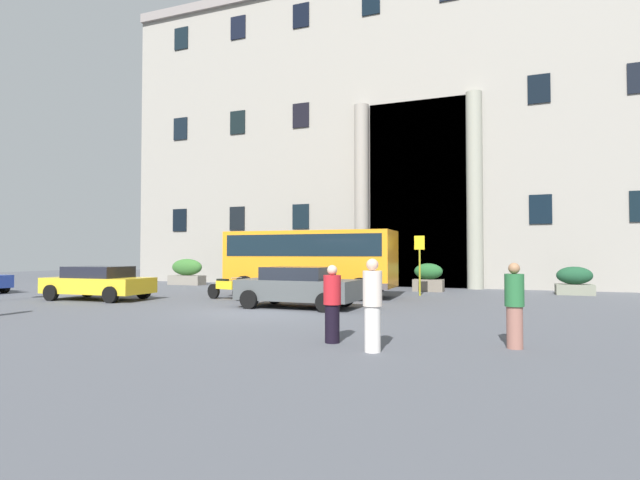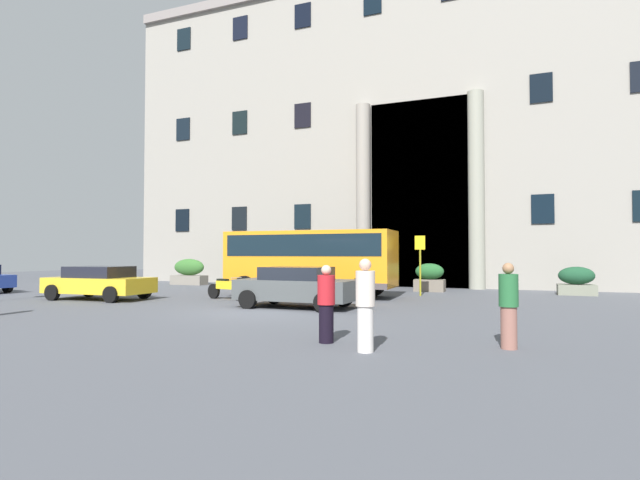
{
  "view_description": "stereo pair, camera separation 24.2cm",
  "coord_description": "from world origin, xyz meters",
  "px_view_note": "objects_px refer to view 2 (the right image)",
  "views": [
    {
      "loc": [
        7.22,
        -13.82,
        1.81
      ],
      "look_at": [
        -0.08,
        5.06,
        2.39
      ],
      "focal_mm": 27.45,
      "sensor_mm": 36.0,
      "label": 1
    },
    {
      "loc": [
        7.44,
        -13.73,
        1.81
      ],
      "look_at": [
        -0.08,
        5.06,
        2.39
      ],
      "focal_mm": 27.45,
      "sensor_mm": 36.0,
      "label": 2
    }
  ],
  "objects_px": {
    "hedge_planter_west": "(430,278)",
    "parked_coupe_end": "(99,282)",
    "scooter_by_planter": "(322,291)",
    "orange_minibus": "(311,258)",
    "bus_stop_sign": "(420,259)",
    "hedge_planter_entrance_right": "(256,274)",
    "parked_estate_mid": "(297,286)",
    "hedge_planter_far_east": "(317,277)",
    "motorcycle_far_end": "(225,288)",
    "hedge_planter_entrance_left": "(577,281)",
    "pedestrian_woman_dark_dress": "(326,304)",
    "pedestrian_man_red_shirt": "(365,305)",
    "pedestrian_child_trailing": "(509,306)",
    "hedge_planter_far_west": "(189,272)"
  },
  "relations": [
    {
      "from": "orange_minibus",
      "to": "bus_stop_sign",
      "type": "height_order",
      "value": "orange_minibus"
    },
    {
      "from": "parked_estate_mid",
      "to": "parked_coupe_end",
      "type": "xyz_separation_m",
      "value": [
        -8.55,
        -0.24,
        -0.03
      ]
    },
    {
      "from": "hedge_planter_west",
      "to": "parked_coupe_end",
      "type": "distance_m",
      "value": 14.74
    },
    {
      "from": "motorcycle_far_end",
      "to": "bus_stop_sign",
      "type": "bearing_deg",
      "value": 48.3
    },
    {
      "from": "parked_coupe_end",
      "to": "motorcycle_far_end",
      "type": "distance_m",
      "value": 5.02
    },
    {
      "from": "motorcycle_far_end",
      "to": "hedge_planter_entrance_left",
      "type": "bearing_deg",
      "value": 44.53
    },
    {
      "from": "bus_stop_sign",
      "to": "scooter_by_planter",
      "type": "relative_size",
      "value": 1.28
    },
    {
      "from": "hedge_planter_west",
      "to": "hedge_planter_entrance_right",
      "type": "height_order",
      "value": "hedge_planter_entrance_right"
    },
    {
      "from": "parked_coupe_end",
      "to": "motorcycle_far_end",
      "type": "height_order",
      "value": "parked_coupe_end"
    },
    {
      "from": "bus_stop_sign",
      "to": "pedestrian_child_trailing",
      "type": "distance_m",
      "value": 11.92
    },
    {
      "from": "hedge_planter_west",
      "to": "scooter_by_planter",
      "type": "xyz_separation_m",
      "value": [
        -2.81,
        -7.13,
        -0.2
      ]
    },
    {
      "from": "hedge_planter_entrance_left",
      "to": "parked_estate_mid",
      "type": "xyz_separation_m",
      "value": [
        -9.38,
        -9.26,
        0.11
      ]
    },
    {
      "from": "bus_stop_sign",
      "to": "parked_estate_mid",
      "type": "height_order",
      "value": "bus_stop_sign"
    },
    {
      "from": "parked_coupe_end",
      "to": "scooter_by_planter",
      "type": "relative_size",
      "value": 2.08
    },
    {
      "from": "bus_stop_sign",
      "to": "parked_estate_mid",
      "type": "xyz_separation_m",
      "value": [
        -3.03,
        -6.25,
        -0.9
      ]
    },
    {
      "from": "bus_stop_sign",
      "to": "hedge_planter_entrance_right",
      "type": "xyz_separation_m",
      "value": [
        -9.85,
        3.09,
        -0.95
      ]
    },
    {
      "from": "hedge_planter_entrance_left",
      "to": "parked_coupe_end",
      "type": "xyz_separation_m",
      "value": [
        -17.93,
        -9.5,
        0.09
      ]
    },
    {
      "from": "pedestrian_woman_dark_dress",
      "to": "pedestrian_child_trailing",
      "type": "distance_m",
      "value": 3.54
    },
    {
      "from": "motorcycle_far_end",
      "to": "pedestrian_woman_dark_dress",
      "type": "distance_m",
      "value": 10.3
    },
    {
      "from": "hedge_planter_west",
      "to": "hedge_planter_entrance_left",
      "type": "bearing_deg",
      "value": 3.0
    },
    {
      "from": "parked_coupe_end",
      "to": "pedestrian_man_red_shirt",
      "type": "relative_size",
      "value": 2.46
    },
    {
      "from": "hedge_planter_west",
      "to": "motorcycle_far_end",
      "type": "distance_m",
      "value": 10.03
    },
    {
      "from": "hedge_planter_west",
      "to": "parked_coupe_end",
      "type": "height_order",
      "value": "hedge_planter_west"
    },
    {
      "from": "hedge_planter_entrance_right",
      "to": "parked_estate_mid",
      "type": "bearing_deg",
      "value": -53.92
    },
    {
      "from": "pedestrian_man_red_shirt",
      "to": "hedge_planter_far_west",
      "type": "bearing_deg",
      "value": -24.64
    },
    {
      "from": "orange_minibus",
      "to": "motorcycle_far_end",
      "type": "distance_m",
      "value": 3.84
    },
    {
      "from": "hedge_planter_far_west",
      "to": "scooter_by_planter",
      "type": "height_order",
      "value": "hedge_planter_far_west"
    },
    {
      "from": "bus_stop_sign",
      "to": "pedestrian_man_red_shirt",
      "type": "xyz_separation_m",
      "value": [
        1.26,
        -12.6,
        -0.74
      ]
    },
    {
      "from": "parked_estate_mid",
      "to": "pedestrian_man_red_shirt",
      "type": "xyz_separation_m",
      "value": [
        4.29,
        -6.35,
        0.15
      ]
    },
    {
      "from": "hedge_planter_far_east",
      "to": "parked_coupe_end",
      "type": "height_order",
      "value": "parked_coupe_end"
    },
    {
      "from": "hedge_planter_entrance_right",
      "to": "bus_stop_sign",
      "type": "bearing_deg",
      "value": -17.45
    },
    {
      "from": "bus_stop_sign",
      "to": "parked_coupe_end",
      "type": "bearing_deg",
      "value": -150.75
    },
    {
      "from": "bus_stop_sign",
      "to": "pedestrian_woman_dark_dress",
      "type": "xyz_separation_m",
      "value": [
        0.25,
        -11.99,
        -0.82
      ]
    },
    {
      "from": "hedge_planter_far_west",
      "to": "motorcycle_far_end",
      "type": "height_order",
      "value": "hedge_planter_far_west"
    },
    {
      "from": "bus_stop_sign",
      "to": "parked_coupe_end",
      "type": "distance_m",
      "value": 13.31
    },
    {
      "from": "pedestrian_child_trailing",
      "to": "pedestrian_man_red_shirt",
      "type": "relative_size",
      "value": 0.95
    },
    {
      "from": "parked_estate_mid",
      "to": "hedge_planter_far_west",
      "type": "bearing_deg",
      "value": 142.46
    },
    {
      "from": "parked_estate_mid",
      "to": "parked_coupe_end",
      "type": "distance_m",
      "value": 8.55
    },
    {
      "from": "orange_minibus",
      "to": "hedge_planter_far_east",
      "type": "bearing_deg",
      "value": 106.87
    },
    {
      "from": "hedge_planter_entrance_right",
      "to": "parked_estate_mid",
      "type": "distance_m",
      "value": 11.56
    },
    {
      "from": "hedge_planter_west",
      "to": "hedge_planter_far_east",
      "type": "relative_size",
      "value": 0.88
    },
    {
      "from": "bus_stop_sign",
      "to": "scooter_by_planter",
      "type": "bearing_deg",
      "value": -122.55
    },
    {
      "from": "hedge_planter_far_east",
      "to": "hedge_planter_entrance_right",
      "type": "bearing_deg",
      "value": 172.86
    },
    {
      "from": "hedge_planter_far_east",
      "to": "pedestrian_woman_dark_dress",
      "type": "bearing_deg",
      "value": -67.16
    },
    {
      "from": "hedge_planter_entrance_left",
      "to": "hedge_planter_far_east",
      "type": "relative_size",
      "value": 0.96
    },
    {
      "from": "hedge_planter_west",
      "to": "parked_estate_mid",
      "type": "height_order",
      "value": "parked_estate_mid"
    },
    {
      "from": "scooter_by_planter",
      "to": "parked_estate_mid",
      "type": "bearing_deg",
      "value": -87.07
    },
    {
      "from": "hedge_planter_west",
      "to": "hedge_planter_entrance_left",
      "type": "relative_size",
      "value": 0.92
    },
    {
      "from": "hedge_planter_entrance_left",
      "to": "motorcycle_far_end",
      "type": "bearing_deg",
      "value": -150.17
    },
    {
      "from": "hedge_planter_far_east",
      "to": "hedge_planter_entrance_right",
      "type": "relative_size",
      "value": 0.78
    }
  ]
}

